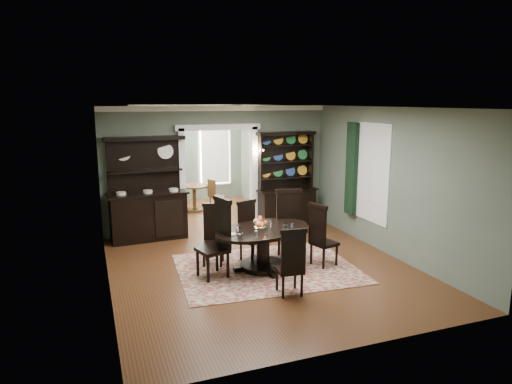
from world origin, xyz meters
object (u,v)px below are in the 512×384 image
(dining_table, at_px, (263,241))
(welsh_dresser, at_px, (286,192))
(parlor_table, at_px, (194,194))
(sideboard, at_px, (148,204))

(dining_table, xyz_separation_m, welsh_dresser, (1.67, 2.69, 0.31))
(dining_table, distance_m, welsh_dresser, 3.18)
(parlor_table, bearing_deg, dining_table, -87.75)
(welsh_dresser, relative_size, parlor_table, 2.88)
(dining_table, relative_size, parlor_table, 2.83)
(welsh_dresser, distance_m, parlor_table, 2.92)
(sideboard, bearing_deg, welsh_dresser, -3.21)
(welsh_dresser, bearing_deg, dining_table, -123.75)
(dining_table, bearing_deg, welsh_dresser, 39.22)
(dining_table, xyz_separation_m, parlor_table, (-0.19, 4.92, -0.05))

